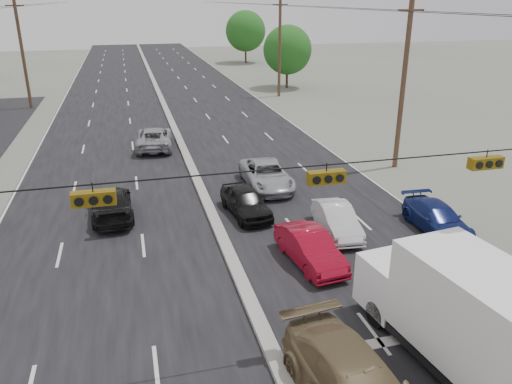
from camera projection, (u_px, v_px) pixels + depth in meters
ground at (271, 351)px, 15.05m from camera, size 200.00×200.00×0.00m
road_surface at (172, 124)px, 42.10m from camera, size 20.00×160.00×0.02m
center_median at (172, 123)px, 42.06m from camera, size 0.50×160.00×0.20m
utility_pole_left_c at (23, 54)px, 46.33m from camera, size 1.60×0.30×10.00m
utility_pole_right_b at (403, 85)px, 29.65m from camera, size 1.60×0.30×10.00m
utility_pole_right_c at (280, 47)px, 52.19m from camera, size 1.60×0.30×10.00m
traffic_signals at (323, 176)px, 13.38m from camera, size 25.00×0.30×0.54m
tree_right_mid at (287, 50)px, 57.56m from camera, size 5.60×5.60×7.14m
tree_right_far at (246, 31)px, 80.11m from camera, size 6.40×6.40×8.16m
box_truck at (461, 313)px, 13.90m from camera, size 3.17×7.00×3.43m
red_sedan at (310, 248)px, 19.80m from camera, size 1.89×4.22×1.35m
queue_car_a at (246, 202)px, 24.26m from camera, size 2.11×4.24×1.39m
queue_car_b at (337, 220)px, 22.35m from camera, size 1.73×4.05×1.30m
queue_car_c at (266, 175)px, 27.86m from camera, size 2.46×5.12×1.41m
queue_car_d at (437, 219)px, 22.54m from camera, size 2.00×4.43×1.26m
oncoming_near at (111, 204)px, 24.05m from camera, size 2.15×4.84×1.38m
oncoming_far at (154, 138)px, 35.14m from camera, size 2.92×5.49×1.47m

